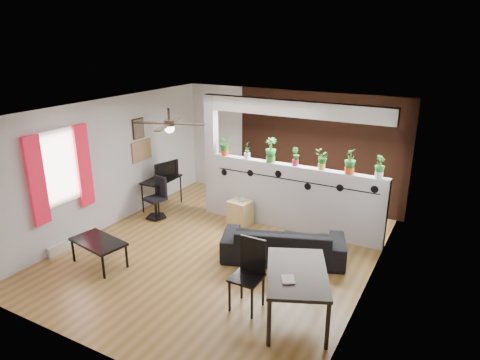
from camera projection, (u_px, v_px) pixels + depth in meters
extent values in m
cube|color=brown|center=(221.00, 253.00, 7.86)|extent=(6.30, 7.10, 0.10)
cube|color=#B7B7BA|center=(287.00, 146.00, 9.93)|extent=(6.30, 0.04, 2.90)
cube|color=#B7B7BA|center=(84.00, 261.00, 4.91)|extent=(6.30, 0.04, 2.90)
cube|color=#B7B7BA|center=(109.00, 163.00, 8.60)|extent=(0.04, 7.10, 2.90)
cube|color=#B7B7BA|center=(374.00, 212.00, 6.24)|extent=(0.04, 7.10, 2.90)
cube|color=white|center=(219.00, 106.00, 6.98)|extent=(6.30, 7.10, 0.10)
cube|color=#BCBCC1|center=(294.00, 198.00, 8.51)|extent=(3.60, 0.18, 1.35)
cube|color=white|center=(298.00, 109.00, 7.93)|extent=(3.60, 0.18, 0.30)
cube|color=#BCBCC1|center=(212.00, 155.00, 9.17)|extent=(0.22, 0.20, 2.60)
cube|color=brown|center=(319.00, 151.00, 9.53)|extent=(3.90, 0.05, 2.60)
cube|color=black|center=(293.00, 180.00, 8.30)|extent=(3.31, 0.01, 0.02)
cylinder|color=black|center=(224.00, 172.00, 9.02)|extent=(0.14, 0.01, 0.14)
cylinder|color=black|center=(250.00, 173.00, 8.72)|extent=(0.14, 0.01, 0.14)
cylinder|color=black|center=(278.00, 174.00, 8.41)|extent=(0.14, 0.01, 0.14)
cylinder|color=black|center=(308.00, 187.00, 8.18)|extent=(0.14, 0.01, 0.14)
cylinder|color=black|center=(340.00, 188.00, 7.88)|extent=(0.14, 0.01, 0.14)
cylinder|color=black|center=(375.00, 189.00, 7.57)|extent=(0.14, 0.01, 0.14)
cube|color=white|center=(59.00, 167.00, 7.51)|extent=(0.02, 0.95, 1.25)
cube|color=white|center=(59.00, 167.00, 7.50)|extent=(0.04, 1.05, 1.35)
cube|color=red|center=(37.00, 181.00, 7.10)|extent=(0.06, 0.30, 1.55)
cube|color=red|center=(84.00, 166.00, 7.93)|extent=(0.06, 0.30, 1.55)
cube|color=silver|center=(71.00, 242.00, 7.96)|extent=(0.08, 1.00, 0.18)
cube|color=#967148|center=(142.00, 151.00, 9.36)|extent=(0.03, 0.60, 0.45)
cube|color=#8C7259|center=(138.00, 129.00, 9.15)|extent=(0.03, 0.30, 0.40)
cube|color=black|center=(138.00, 129.00, 9.16)|extent=(0.02, 0.34, 0.44)
cylinder|color=black|center=(169.00, 114.00, 7.14)|extent=(0.04, 0.04, 0.20)
cylinder|color=black|center=(169.00, 123.00, 7.19)|extent=(0.18, 0.18, 0.10)
sphere|color=white|center=(169.00, 128.00, 7.22)|extent=(0.17, 0.17, 0.17)
cube|color=black|center=(189.00, 124.00, 7.15)|extent=(0.55, 0.29, 0.01)
cube|color=black|center=(175.00, 120.00, 7.51)|extent=(0.29, 0.55, 0.01)
cube|color=black|center=(150.00, 123.00, 7.24)|extent=(0.55, 0.29, 0.01)
cube|color=black|center=(163.00, 128.00, 6.88)|extent=(0.29, 0.55, 0.01)
cylinder|color=red|center=(225.00, 152.00, 8.98)|extent=(0.16, 0.16, 0.12)
imported|color=#185419|center=(225.00, 143.00, 8.92)|extent=(0.27, 0.28, 0.33)
cylinder|color=white|center=(247.00, 156.00, 8.75)|extent=(0.12, 0.12, 0.12)
imported|color=#185419|center=(247.00, 147.00, 8.69)|extent=(0.16, 0.19, 0.26)
cylinder|color=#347E2E|center=(271.00, 159.00, 8.51)|extent=(0.18, 0.18, 0.12)
imported|color=#185419|center=(271.00, 148.00, 8.43)|extent=(0.29, 0.24, 0.39)
cylinder|color=#B41C39|center=(295.00, 163.00, 8.27)|extent=(0.12, 0.12, 0.12)
imported|color=#185419|center=(296.00, 154.00, 8.21)|extent=(0.19, 0.15, 0.26)
cylinder|color=gold|center=(322.00, 166.00, 8.03)|extent=(0.13, 0.13, 0.12)
imported|color=#185419|center=(322.00, 157.00, 7.97)|extent=(0.24, 0.24, 0.28)
cylinder|color=#EB491B|center=(349.00, 170.00, 7.79)|extent=(0.17, 0.17, 0.12)
imported|color=#185419|center=(350.00, 159.00, 7.72)|extent=(0.21, 0.26, 0.37)
cylinder|color=white|center=(379.00, 175.00, 7.56)|extent=(0.14, 0.14, 0.12)
imported|color=#185419|center=(380.00, 164.00, 7.49)|extent=(0.24, 0.26, 0.31)
imported|color=black|center=(283.00, 243.00, 7.48)|extent=(2.17, 1.44, 0.59)
cube|color=tan|center=(240.00, 213.00, 8.82)|extent=(0.48, 0.44, 0.53)
imported|color=gray|center=(242.00, 199.00, 8.70)|extent=(0.13, 0.13, 0.09)
cube|color=black|center=(161.00, 179.00, 9.60)|extent=(0.54, 0.98, 0.04)
cylinder|color=black|center=(143.00, 199.00, 9.43)|extent=(0.03, 0.03, 0.66)
cylinder|color=black|center=(158.00, 202.00, 9.25)|extent=(0.03, 0.03, 0.66)
cylinder|color=black|center=(166.00, 186.00, 10.18)|extent=(0.03, 0.03, 0.66)
cylinder|color=black|center=(181.00, 189.00, 10.00)|extent=(0.03, 0.03, 0.66)
imported|color=black|center=(165.00, 172.00, 9.69)|extent=(0.36, 0.15, 0.20)
cylinder|color=black|center=(156.00, 217.00, 9.22)|extent=(0.46, 0.46, 0.04)
cylinder|color=black|center=(156.00, 208.00, 9.16)|extent=(0.05, 0.05, 0.39)
cube|color=black|center=(155.00, 199.00, 9.09)|extent=(0.45, 0.45, 0.06)
cube|color=black|center=(161.00, 186.00, 9.13)|extent=(0.36, 0.13, 0.43)
cube|color=black|center=(297.00, 273.00, 5.79)|extent=(1.27, 1.54, 0.05)
cylinder|color=black|center=(269.00, 323.00, 5.34)|extent=(0.06, 0.06, 0.68)
cylinder|color=black|center=(328.00, 326.00, 5.29)|extent=(0.06, 0.06, 0.68)
cylinder|color=black|center=(270.00, 271.00, 6.52)|extent=(0.06, 0.06, 0.68)
cylinder|color=black|center=(318.00, 273.00, 6.46)|extent=(0.06, 0.06, 0.68)
imported|color=gray|center=(282.00, 279.00, 5.57)|extent=(0.26, 0.28, 0.02)
cube|color=black|center=(247.00, 278.00, 6.04)|extent=(0.43, 0.43, 0.03)
cube|color=black|center=(253.00, 254.00, 6.11)|extent=(0.40, 0.04, 0.54)
cube|color=black|center=(230.00, 296.00, 6.05)|extent=(0.03, 0.03, 0.50)
cube|color=black|center=(252.00, 303.00, 5.89)|extent=(0.03, 0.03, 0.50)
cube|color=black|center=(242.00, 268.00, 6.26)|extent=(0.03, 0.03, 1.03)
cube|color=black|center=(264.00, 274.00, 6.10)|extent=(0.03, 0.03, 1.03)
cube|color=black|center=(98.00, 242.00, 7.25)|extent=(1.05, 0.70, 0.04)
cylinder|color=black|center=(73.00, 251.00, 7.41)|extent=(0.04, 0.04, 0.41)
cylinder|color=black|center=(103.00, 267.00, 6.89)|extent=(0.04, 0.04, 0.41)
cylinder|color=black|center=(96.00, 241.00, 7.75)|extent=(0.04, 0.04, 0.41)
cylinder|color=black|center=(127.00, 256.00, 7.23)|extent=(0.04, 0.04, 0.41)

